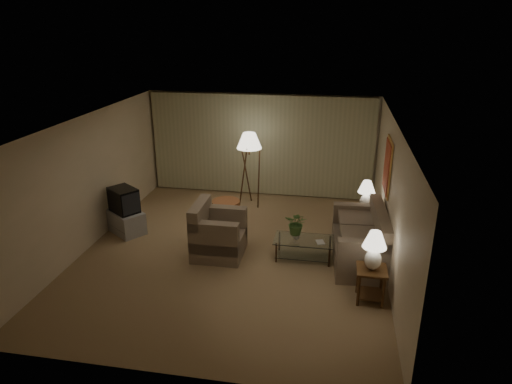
% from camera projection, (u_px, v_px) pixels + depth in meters
% --- Properties ---
extents(ground, '(7.00, 7.00, 0.00)m').
position_uv_depth(ground, '(233.00, 252.00, 9.33)').
color(ground, '#9A7C55').
rests_on(ground, ground).
extents(room_shell, '(6.04, 7.02, 2.72)m').
position_uv_depth(room_shell, '(248.00, 150.00, 10.09)').
color(room_shell, beige).
rests_on(room_shell, ground).
extents(sofa, '(2.01, 1.17, 0.84)m').
position_uv_depth(sofa, '(359.00, 241.00, 8.87)').
color(sofa, gray).
rests_on(sofa, ground).
extents(armchair, '(1.05, 0.99, 0.86)m').
position_uv_depth(armchair, '(219.00, 235.00, 9.11)').
color(armchair, gray).
rests_on(armchair, ground).
extents(side_table_near, '(0.50, 0.50, 0.60)m').
position_uv_depth(side_table_near, '(371.00, 279.00, 7.60)').
color(side_table_near, '#361E0E').
rests_on(side_table_near, ground).
extents(side_table_far, '(0.54, 0.45, 0.60)m').
position_uv_depth(side_table_far, '(364.00, 217.00, 10.00)').
color(side_table_far, '#361E0E').
rests_on(side_table_far, ground).
extents(table_lamp_near, '(0.40, 0.40, 0.68)m').
position_uv_depth(table_lamp_near, '(374.00, 247.00, 7.39)').
color(table_lamp_near, white).
rests_on(table_lamp_near, side_table_near).
extents(table_lamp_far, '(0.37, 0.37, 0.64)m').
position_uv_depth(table_lamp_far, '(366.00, 192.00, 9.79)').
color(table_lamp_far, white).
rests_on(table_lamp_far, side_table_far).
extents(coffee_table, '(1.16, 0.63, 0.41)m').
position_uv_depth(coffee_table, '(304.00, 246.00, 9.00)').
color(coffee_table, silver).
rests_on(coffee_table, ground).
extents(tv_cabinet, '(1.36, 1.34, 0.50)m').
position_uv_depth(tv_cabinet, '(126.00, 222.00, 10.13)').
color(tv_cabinet, '#A8A8AB').
rests_on(tv_cabinet, ground).
extents(crt_tv, '(1.05, 1.05, 0.54)m').
position_uv_depth(crt_tv, '(124.00, 200.00, 9.95)').
color(crt_tv, black).
rests_on(crt_tv, tv_cabinet).
extents(floor_lamp, '(0.61, 0.61, 1.89)m').
position_uv_depth(floor_lamp, '(249.00, 168.00, 11.35)').
color(floor_lamp, '#361E0E').
rests_on(floor_lamp, ground).
extents(ottoman, '(0.83, 0.83, 0.44)m').
position_uv_depth(ottoman, '(226.00, 210.00, 10.84)').
color(ottoman, '#AD623A').
rests_on(ottoman, ground).
extents(vase, '(0.15, 0.15, 0.14)m').
position_uv_depth(vase, '(296.00, 236.00, 8.95)').
color(vase, white).
rests_on(vase, coffee_table).
extents(flowers, '(0.50, 0.45, 0.48)m').
position_uv_depth(flowers, '(297.00, 221.00, 8.84)').
color(flowers, '#487433').
rests_on(flowers, vase).
extents(book, '(0.20, 0.24, 0.02)m').
position_uv_depth(book, '(316.00, 242.00, 8.81)').
color(book, olive).
rests_on(book, coffee_table).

